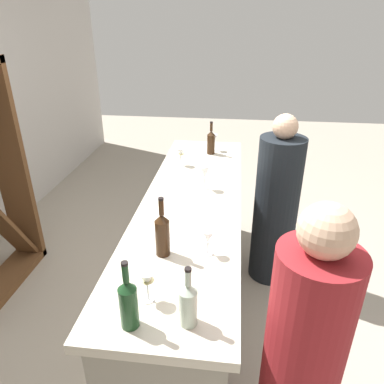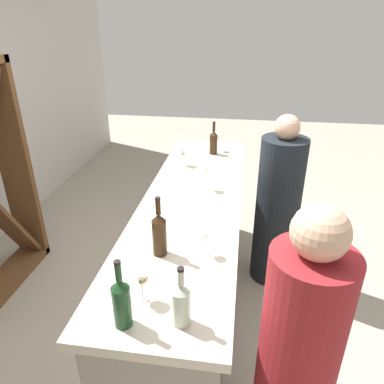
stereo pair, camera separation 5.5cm
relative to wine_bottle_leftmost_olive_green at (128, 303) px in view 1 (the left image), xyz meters
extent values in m
plane|color=#9E9384|center=(1.15, -0.11, -1.09)|extent=(12.00, 12.00, 0.00)
cube|color=gray|center=(1.15, -0.11, -0.63)|extent=(2.48, 0.59, 0.92)
cube|color=beige|center=(1.15, -0.11, -0.14)|extent=(2.56, 0.67, 0.05)
cube|color=brown|center=(1.65, 1.54, -0.17)|extent=(0.06, 0.28, 1.84)
cylinder|color=#193D1E|center=(0.00, 0.00, -0.03)|extent=(0.07, 0.07, 0.19)
cone|color=#193D1E|center=(0.00, 0.00, 0.09)|extent=(0.07, 0.07, 0.04)
cylinder|color=#193D1E|center=(0.00, 0.00, 0.14)|extent=(0.03, 0.03, 0.08)
cylinder|color=black|center=(0.00, 0.00, 0.19)|extent=(0.03, 0.03, 0.01)
cylinder|color=#B7C6B2|center=(0.04, -0.23, -0.04)|extent=(0.08, 0.08, 0.16)
cone|color=#B7C6B2|center=(0.04, -0.23, 0.06)|extent=(0.08, 0.08, 0.03)
cylinder|color=#B7C6B2|center=(0.04, -0.23, 0.11)|extent=(0.03, 0.03, 0.07)
cylinder|color=black|center=(0.04, -0.23, 0.15)|extent=(0.03, 0.03, 0.01)
cylinder|color=#331E0F|center=(0.49, -0.04, -0.02)|extent=(0.08, 0.08, 0.20)
cone|color=#331E0F|center=(0.49, -0.04, 0.10)|extent=(0.08, 0.08, 0.04)
cylinder|color=#331E0F|center=(0.49, -0.04, 0.16)|extent=(0.03, 0.03, 0.08)
cylinder|color=black|center=(0.49, -0.04, 0.21)|extent=(0.03, 0.03, 0.01)
cylinder|color=#331E0F|center=(2.08, -0.17, -0.03)|extent=(0.07, 0.07, 0.18)
cone|color=#331E0F|center=(2.08, -0.17, 0.08)|extent=(0.07, 0.07, 0.03)
cylinder|color=#331E0F|center=(2.08, -0.17, 0.13)|extent=(0.02, 0.02, 0.07)
cylinder|color=black|center=(2.08, -0.17, 0.17)|extent=(0.03, 0.03, 0.01)
cylinder|color=white|center=(0.53, -0.27, -0.12)|extent=(0.06, 0.06, 0.00)
cylinder|color=white|center=(0.53, -0.27, -0.08)|extent=(0.01, 0.01, 0.06)
cone|color=white|center=(0.53, -0.27, -0.01)|extent=(0.06, 0.06, 0.07)
cylinder|color=white|center=(2.17, -0.19, -0.12)|extent=(0.06, 0.06, 0.00)
cylinder|color=white|center=(2.17, -0.19, -0.07)|extent=(0.01, 0.01, 0.08)
cone|color=white|center=(2.17, -0.19, 0.00)|extent=(0.06, 0.06, 0.07)
cylinder|color=white|center=(1.32, -0.18, -0.12)|extent=(0.06, 0.06, 0.00)
cylinder|color=white|center=(1.32, -0.18, -0.07)|extent=(0.01, 0.01, 0.08)
cone|color=white|center=(1.32, -0.18, 0.01)|extent=(0.07, 0.07, 0.09)
cylinder|color=white|center=(0.15, -0.04, -0.12)|extent=(0.06, 0.06, 0.00)
cylinder|color=white|center=(0.15, -0.04, -0.08)|extent=(0.01, 0.01, 0.08)
cone|color=white|center=(0.15, -0.04, 0.00)|extent=(0.07, 0.07, 0.07)
cone|color=beige|center=(0.15, -0.04, -0.02)|extent=(0.06, 0.06, 0.03)
cylinder|color=white|center=(1.76, 0.06, -0.12)|extent=(0.06, 0.06, 0.00)
cylinder|color=white|center=(1.76, 0.06, -0.08)|extent=(0.01, 0.01, 0.08)
cone|color=white|center=(1.76, 0.06, 0.00)|extent=(0.07, 0.07, 0.07)
cone|color=beige|center=(1.76, 0.06, -0.03)|extent=(0.06, 0.06, 0.02)
cylinder|color=black|center=(1.64, -0.75, -0.45)|extent=(0.45, 0.45, 1.28)
sphere|color=#D8AD8C|center=(1.64, -0.75, 0.27)|extent=(0.19, 0.19, 0.19)
cylinder|color=maroon|center=(0.12, -0.73, -0.44)|extent=(0.45, 0.45, 1.30)
sphere|color=#D8AD8C|center=(0.12, -0.73, 0.31)|extent=(0.22, 0.22, 0.22)
camera|label=1|loc=(-1.03, -0.38, 1.00)|focal=33.40mm
camera|label=2|loc=(-1.02, -0.43, 1.00)|focal=33.40mm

